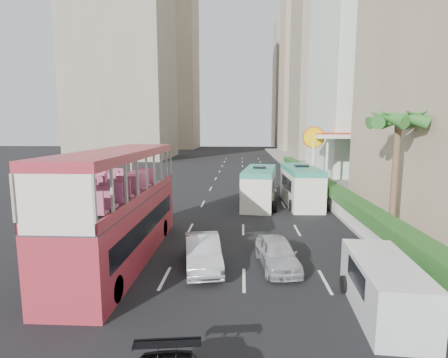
# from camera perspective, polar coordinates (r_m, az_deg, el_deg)

# --- Properties ---
(ground_plane) EXTENTS (200.00, 200.00, 0.00)m
(ground_plane) POSITION_cam_1_polar(r_m,az_deg,el_deg) (16.38, 4.66, -13.26)
(ground_plane) COLOR black
(ground_plane) RESTS_ON ground
(double_decker_bus) EXTENTS (2.50, 11.00, 5.06)m
(double_decker_bus) POSITION_cam_1_polar(r_m,az_deg,el_deg) (16.55, -16.53, -4.19)
(double_decker_bus) COLOR #A12835
(double_decker_bus) RESTS_ON ground
(car_silver_lane_a) EXTENTS (2.14, 4.34, 1.37)m
(car_silver_lane_a) POSITION_cam_1_polar(r_m,az_deg,el_deg) (15.73, -3.46, -14.19)
(car_silver_lane_a) COLOR silver
(car_silver_lane_a) RESTS_ON ground
(car_silver_lane_b) EXTENTS (1.99, 3.94, 1.29)m
(car_silver_lane_b) POSITION_cam_1_polar(r_m,az_deg,el_deg) (15.87, 8.64, -14.06)
(car_silver_lane_b) COLOR silver
(car_silver_lane_b) RESTS_ON ground
(van_asset) EXTENTS (2.72, 4.58, 1.19)m
(van_asset) POSITION_cam_1_polar(r_m,az_deg,el_deg) (30.85, 5.86, -2.97)
(van_asset) COLOR silver
(van_asset) RESTS_ON ground
(minibus_near) EXTENTS (3.06, 6.82, 2.92)m
(minibus_near) POSITION_cam_1_polar(r_m,az_deg,el_deg) (27.40, 5.80, -1.29)
(minibus_near) COLOR silver
(minibus_near) RESTS_ON ground
(minibus_far) EXTENTS (2.48, 6.85, 3.01)m
(minibus_far) POSITION_cam_1_polar(r_m,az_deg,el_deg) (28.14, 12.43, -1.10)
(minibus_far) COLOR silver
(minibus_far) RESTS_ON ground
(panel_van_near) EXTENTS (2.08, 4.57, 1.78)m
(panel_van_near) POSITION_cam_1_polar(r_m,az_deg,el_deg) (12.93, 24.64, -15.82)
(panel_van_near) COLOR silver
(panel_van_near) RESTS_ON ground
(panel_van_far) EXTENTS (1.98, 4.55, 1.79)m
(panel_van_far) POSITION_cam_1_polar(r_m,az_deg,el_deg) (35.19, 11.14, -0.20)
(panel_van_far) COLOR silver
(panel_van_far) RESTS_ON ground
(sidewalk) EXTENTS (6.00, 120.00, 0.18)m
(sidewalk) POSITION_cam_1_polar(r_m,az_deg,el_deg) (41.76, 16.05, -0.16)
(sidewalk) COLOR #99968C
(sidewalk) RESTS_ON ground
(kerb_wall) EXTENTS (0.30, 44.00, 1.00)m
(kerb_wall) POSITION_cam_1_polar(r_m,az_deg,el_deg) (30.46, 15.62, -2.08)
(kerb_wall) COLOR silver
(kerb_wall) RESTS_ON sidewalk
(hedge) EXTENTS (1.10, 44.00, 0.70)m
(hedge) POSITION_cam_1_polar(r_m,az_deg,el_deg) (30.32, 15.68, -0.50)
(hedge) COLOR #2D6626
(hedge) RESTS_ON kerb_wall
(palm_tree) EXTENTS (0.36, 0.36, 6.40)m
(palm_tree) POSITION_cam_1_polar(r_m,az_deg,el_deg) (21.12, 26.09, 0.30)
(palm_tree) COLOR brown
(palm_tree) RESTS_ON sidewalk
(shell_station) EXTENTS (6.50, 8.00, 5.50)m
(shell_station) POSITION_cam_1_polar(r_m,az_deg,el_deg) (39.78, 18.26, 3.20)
(shell_station) COLOR silver
(shell_station) RESTS_ON ground
(tower_mid) EXTENTS (16.00, 16.00, 50.00)m
(tower_mid) POSITION_cam_1_polar(r_m,az_deg,el_deg) (77.88, 17.91, 22.05)
(tower_mid) COLOR gray
(tower_mid) RESTS_ON ground
(tower_far_a) EXTENTS (14.00, 14.00, 44.00)m
(tower_far_a) POSITION_cam_1_polar(r_m,az_deg,el_deg) (100.08, 13.56, 17.29)
(tower_far_a) COLOR tan
(tower_far_a) RESTS_ON ground
(tower_far_b) EXTENTS (14.00, 14.00, 40.00)m
(tower_far_b) POSITION_cam_1_polar(r_m,az_deg,el_deg) (121.31, 11.57, 14.78)
(tower_far_b) COLOR gray
(tower_far_b) RESTS_ON ground
(tower_left_a) EXTENTS (18.00, 18.00, 52.00)m
(tower_left_a) POSITION_cam_1_polar(r_m,az_deg,el_deg) (76.69, -16.39, 23.11)
(tower_left_a) COLOR gray
(tower_left_a) RESTS_ON ground
(tower_left_b) EXTENTS (16.00, 16.00, 46.00)m
(tower_left_b) POSITION_cam_1_polar(r_m,az_deg,el_deg) (108.73, -8.94, 17.22)
(tower_left_b) COLOR tan
(tower_left_b) RESTS_ON ground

